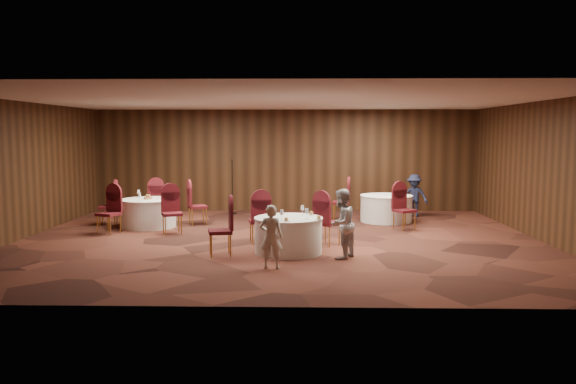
{
  "coord_description": "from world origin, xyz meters",
  "views": [
    {
      "loc": [
        0.51,
        -12.75,
        2.46
      ],
      "look_at": [
        0.2,
        0.2,
        1.1
      ],
      "focal_mm": 35.0,
      "sensor_mm": 36.0,
      "label": 1
    }
  ],
  "objects_px": {
    "mic_stand": "(232,198)",
    "woman_b": "(341,224)",
    "woman_a": "(271,237)",
    "table_right": "(386,208)",
    "table_left": "(148,213)",
    "table_main": "(288,235)",
    "man_c": "(414,196)"
  },
  "relations": [
    {
      "from": "woman_b",
      "to": "man_c",
      "type": "xyz_separation_m",
      "value": [
        2.53,
        5.57,
        -0.06
      ]
    },
    {
      "from": "table_left",
      "to": "man_c",
      "type": "distance_m",
      "value": 7.6
    },
    {
      "from": "table_main",
      "to": "man_c",
      "type": "height_order",
      "value": "man_c"
    },
    {
      "from": "table_main",
      "to": "woman_a",
      "type": "distance_m",
      "value": 1.4
    },
    {
      "from": "woman_b",
      "to": "table_main",
      "type": "bearing_deg",
      "value": -83.93
    },
    {
      "from": "woman_a",
      "to": "woman_b",
      "type": "distance_m",
      "value": 1.6
    },
    {
      "from": "table_left",
      "to": "table_right",
      "type": "height_order",
      "value": "same"
    },
    {
      "from": "table_main",
      "to": "woman_a",
      "type": "relative_size",
      "value": 1.2
    },
    {
      "from": "woman_b",
      "to": "woman_a",
      "type": "bearing_deg",
      "value": -26.31
    },
    {
      "from": "table_main",
      "to": "mic_stand",
      "type": "distance_m",
      "value": 5.95
    },
    {
      "from": "table_main",
      "to": "woman_b",
      "type": "bearing_deg",
      "value": -24.48
    },
    {
      "from": "man_c",
      "to": "table_right",
      "type": "bearing_deg",
      "value": -109.69
    },
    {
      "from": "table_left",
      "to": "woman_b",
      "type": "bearing_deg",
      "value": -36.87
    },
    {
      "from": "table_main",
      "to": "man_c",
      "type": "bearing_deg",
      "value": 54.85
    },
    {
      "from": "table_right",
      "to": "woman_a",
      "type": "relative_size",
      "value": 1.24
    },
    {
      "from": "woman_b",
      "to": "man_c",
      "type": "height_order",
      "value": "woman_b"
    },
    {
      "from": "table_left",
      "to": "woman_a",
      "type": "bearing_deg",
      "value": -52.2
    },
    {
      "from": "table_right",
      "to": "woman_a",
      "type": "height_order",
      "value": "woman_a"
    },
    {
      "from": "table_main",
      "to": "man_c",
      "type": "relative_size",
      "value": 1.12
    },
    {
      "from": "mic_stand",
      "to": "woman_b",
      "type": "height_order",
      "value": "mic_stand"
    },
    {
      "from": "woman_a",
      "to": "mic_stand",
      "type": "bearing_deg",
      "value": -71.94
    },
    {
      "from": "table_right",
      "to": "woman_b",
      "type": "bearing_deg",
      "value": -108.7
    },
    {
      "from": "table_left",
      "to": "mic_stand",
      "type": "relative_size",
      "value": 0.87
    },
    {
      "from": "woman_a",
      "to": "table_right",
      "type": "bearing_deg",
      "value": -112.29
    },
    {
      "from": "table_right",
      "to": "woman_b",
      "type": "xyz_separation_m",
      "value": [
        -1.59,
        -4.68,
        0.31
      ]
    },
    {
      "from": "table_left",
      "to": "man_c",
      "type": "height_order",
      "value": "man_c"
    },
    {
      "from": "table_main",
      "to": "table_left",
      "type": "xyz_separation_m",
      "value": [
        -3.76,
        3.13,
        -0.0
      ]
    },
    {
      "from": "mic_stand",
      "to": "woman_a",
      "type": "height_order",
      "value": "mic_stand"
    },
    {
      "from": "table_right",
      "to": "table_left",
      "type": "bearing_deg",
      "value": -170.44
    },
    {
      "from": "table_left",
      "to": "mic_stand",
      "type": "height_order",
      "value": "mic_stand"
    },
    {
      "from": "mic_stand",
      "to": "table_main",
      "type": "bearing_deg",
      "value": -71.86
    },
    {
      "from": "table_main",
      "to": "mic_stand",
      "type": "xyz_separation_m",
      "value": [
        -1.85,
        5.66,
        0.12
      ]
    }
  ]
}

